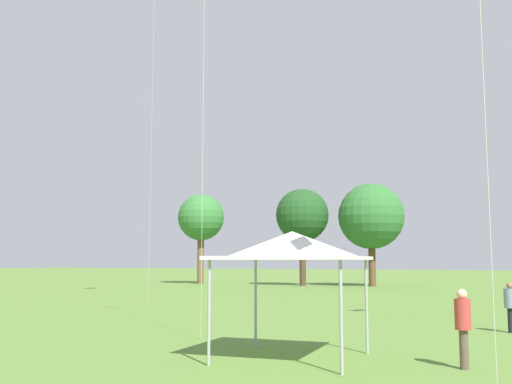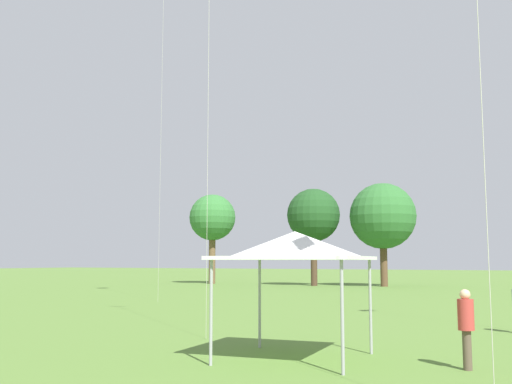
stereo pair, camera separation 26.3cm
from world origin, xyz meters
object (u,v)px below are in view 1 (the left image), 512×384
Objects in this scene: person_standing_0 at (463,321)px; canopy_tent at (292,246)px; distant_tree_2 at (302,216)px; distant_tree_3 at (201,218)px; person_standing_2 at (510,303)px; distant_tree_1 at (371,217)px.

person_standing_0 is 3.98m from canopy_tent.
distant_tree_2 is (-15.40, 37.40, 3.74)m from canopy_tent.
distant_tree_2 is 10.68m from distant_tree_3.
canopy_tent is at bearing -54.93° from distant_tree_3.
person_standing_0 is at bearing 152.24° from person_standing_2.
person_standing_0 is at bearing -51.01° from distant_tree_3.
person_standing_2 is 0.18× the size of distant_tree_3.
person_standing_2 is at bearing -66.69° from distant_tree_1.
distant_tree_1 is (-9.46, 38.92, 3.57)m from canopy_tent.
person_standing_2 is 0.44× the size of canopy_tent.
person_standing_0 is 1.06× the size of person_standing_2.
distant_tree_3 is at bearing 20.75° from person_standing_2.
person_standing_2 is 0.18× the size of distant_tree_2.
canopy_tent is (-3.63, -0.44, 1.57)m from person_standing_0.
person_standing_0 is 0.19× the size of distant_tree_3.
person_standing_0 is 41.91m from distant_tree_2.
distant_tree_1 is 1.03× the size of distant_tree_3.
person_standing_2 is at bearing 6.38° from person_standing_0.
person_standing_0 is 47.52m from distant_tree_3.
canopy_tent is 40.62m from distant_tree_2.
canopy_tent reaches higher than person_standing_0.
person_standing_0 is 0.19× the size of distant_tree_2.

